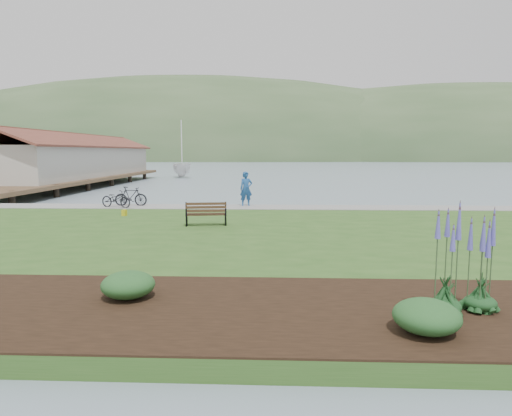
% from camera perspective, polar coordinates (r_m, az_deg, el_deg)
% --- Properties ---
extents(ground, '(600.00, 600.00, 0.00)m').
position_cam_1_polar(ground, '(18.82, 1.00, -3.67)').
color(ground, gray).
rests_on(ground, ground).
extents(lawn, '(34.00, 20.00, 0.40)m').
position_cam_1_polar(lawn, '(16.82, 0.83, -4.27)').
color(lawn, '#2C511C').
rests_on(lawn, ground).
extents(shoreline_path, '(34.00, 2.20, 0.03)m').
position_cam_1_polar(shoreline_path, '(25.58, 1.38, 0.11)').
color(shoreline_path, gray).
rests_on(shoreline_path, lawn).
extents(garden_bed, '(24.00, 4.40, 0.04)m').
position_cam_1_polar(garden_bed, '(9.56, 18.14, -12.11)').
color(garden_bed, black).
rests_on(garden_bed, lawn).
extents(far_hillside, '(580.00, 80.00, 38.00)m').
position_cam_1_polar(far_hillside, '(189.53, 8.38, 5.91)').
color(far_hillside, '#38542F').
rests_on(far_hillside, ground).
extents(pier_pavilion, '(8.00, 36.00, 5.40)m').
position_cam_1_polar(pier_pavilion, '(50.36, -21.66, 5.57)').
color(pier_pavilion, '#4C3826').
rests_on(pier_pavilion, ground).
extents(park_bench, '(1.77, 0.92, 1.05)m').
position_cam_1_polar(park_bench, '(19.29, -6.26, -0.68)').
color(park_bench, '#311F13').
rests_on(park_bench, lawn).
extents(person, '(0.97, 0.79, 2.32)m').
position_cam_1_polar(person, '(26.11, -1.25, 2.78)').
color(person, navy).
rests_on(person, lawn).
extents(bicycle_a, '(1.29, 2.04, 1.01)m').
position_cam_1_polar(bicycle_a, '(26.51, -17.10, 1.11)').
color(bicycle_a, black).
rests_on(bicycle_a, lawn).
extents(bicycle_b, '(0.56, 1.87, 1.12)m').
position_cam_1_polar(bicycle_b, '(27.09, -15.38, 1.41)').
color(bicycle_b, black).
rests_on(bicycle_b, lawn).
extents(sailboat, '(12.28, 12.37, 24.55)m').
position_cam_1_polar(sailboat, '(62.92, -9.20, 3.77)').
color(sailboat, silver).
rests_on(sailboat, ground).
extents(pannier, '(0.21, 0.29, 0.29)m').
position_cam_1_polar(pannier, '(23.12, -16.14, -0.58)').
color(pannier, gold).
rests_on(pannier, lawn).
extents(echium_0, '(0.62, 0.62, 2.35)m').
position_cam_1_polar(echium_0, '(9.33, 22.75, -6.49)').
color(echium_0, '#143819').
rests_on(echium_0, garden_bed).
extents(echium_1, '(0.62, 0.62, 2.18)m').
position_cam_1_polar(echium_1, '(9.82, 26.46, -6.20)').
color(echium_1, '#143819').
rests_on(echium_1, garden_bed).
extents(shrub_0, '(1.12, 1.12, 0.56)m').
position_cam_1_polar(shrub_0, '(10.09, -15.70, -9.22)').
color(shrub_0, '#1E4C21').
rests_on(shrub_0, garden_bed).
extents(shrub_1, '(1.14, 1.14, 0.57)m').
position_cam_1_polar(shrub_1, '(8.46, 20.55, -12.56)').
color(shrub_1, '#1E4C21').
rests_on(shrub_1, garden_bed).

